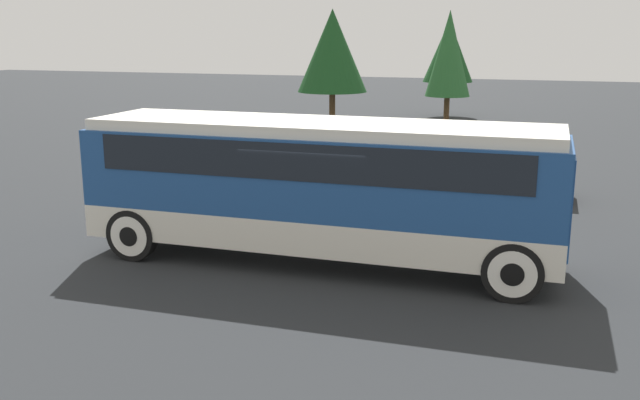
# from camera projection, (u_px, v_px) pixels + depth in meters

# --- Properties ---
(ground_plane) EXTENTS (120.00, 120.00, 0.00)m
(ground_plane) POSITION_uv_depth(u_px,v_px,m) (320.00, 261.00, 14.86)
(ground_plane) COLOR #26282B
(tour_bus) EXTENTS (9.63, 2.51, 2.93)m
(tour_bus) POSITION_uv_depth(u_px,v_px,m) (324.00, 179.00, 14.42)
(tour_bus) COLOR silver
(tour_bus) RESTS_ON ground_plane
(parked_car_near) EXTENTS (4.28, 1.85, 1.32)m
(parked_car_near) POSITION_uv_depth(u_px,v_px,m) (357.00, 161.00, 22.62)
(parked_car_near) COLOR maroon
(parked_car_near) RESTS_ON ground_plane
(parked_car_mid) EXTENTS (4.13, 1.89, 1.43)m
(parked_car_mid) POSITION_uv_depth(u_px,v_px,m) (494.00, 171.00, 20.74)
(parked_car_mid) COLOR #7A6B5B
(parked_car_mid) RESTS_ON ground_plane
(tree_left) EXTENTS (2.76, 2.76, 5.30)m
(tree_left) POSITION_uv_depth(u_px,v_px,m) (449.00, 51.00, 39.49)
(tree_left) COLOR brown
(tree_left) RESTS_ON ground_plane
(tree_center) EXTENTS (2.26, 2.26, 5.72)m
(tree_center) POSITION_uv_depth(u_px,v_px,m) (449.00, 54.00, 35.72)
(tree_center) COLOR brown
(tree_center) RESTS_ON ground_plane
(tree_right) EXTENTS (3.18, 3.18, 5.67)m
(tree_right) POSITION_uv_depth(u_px,v_px,m) (332.00, 51.00, 32.23)
(tree_right) COLOR brown
(tree_right) RESTS_ON ground_plane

